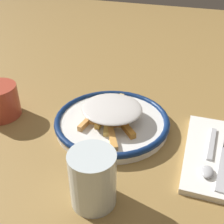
{
  "coord_description": "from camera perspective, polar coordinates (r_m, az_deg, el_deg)",
  "views": [
    {
      "loc": [
        -0.18,
        0.47,
        0.37
      ],
      "look_at": [
        0.0,
        0.0,
        0.04
      ],
      "focal_mm": 44.41,
      "sensor_mm": 36.0,
      "label": 1
    }
  ],
  "objects": [
    {
      "name": "spoon",
      "position": [
        0.55,
        19.37,
        -9.36
      ],
      "size": [
        0.02,
        0.15,
        0.01
      ],
      "color": "silver",
      "rests_on": "napkin"
    },
    {
      "name": "fries_heap",
      "position": [
        0.6,
        -0.14,
        0.32
      ],
      "size": [
        0.17,
        0.2,
        0.04
      ],
      "color": "#F6B85C",
      "rests_on": "plate"
    },
    {
      "name": "water_glass",
      "position": [
        0.44,
        -3.97,
        -13.54
      ],
      "size": [
        0.07,
        0.07,
        0.1
      ],
      "primitive_type": "cylinder",
      "color": "silver",
      "rests_on": "ground_plane"
    },
    {
      "name": "ground_plane",
      "position": [
        0.63,
        -0.0,
        -3.03
      ],
      "size": [
        2.6,
        2.6,
        0.0
      ],
      "primitive_type": "plane",
      "color": "olive"
    },
    {
      "name": "plate",
      "position": [
        0.62,
        -0.0,
        -2.0
      ],
      "size": [
        0.26,
        0.26,
        0.03
      ],
      "color": "white",
      "rests_on": "ground_plane"
    }
  ]
}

